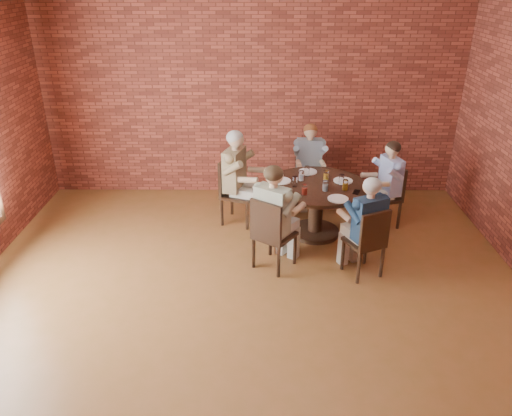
{
  "coord_description": "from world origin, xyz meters",
  "views": [
    {
      "loc": [
        0.11,
        -4.19,
        3.36
      ],
      "look_at": [
        0.08,
        1.0,
        0.86
      ],
      "focal_mm": 35.0,
      "sensor_mm": 36.0,
      "label": 1
    }
  ],
  "objects_px": {
    "diner_a": "(386,185)",
    "diner_d": "(275,218)",
    "chair_c": "(233,188)",
    "diner_c": "(239,178)",
    "chair_e": "(368,240)",
    "dining_table": "(316,199)",
    "chair_d": "(271,232)",
    "diner_e": "(365,227)",
    "chair_a": "(390,193)",
    "smartphone": "(356,192)",
    "chair_b": "(308,172)",
    "diner_b": "(309,165)"
  },
  "relations": [
    {
      "from": "diner_a",
      "to": "chair_b",
      "type": "xyz_separation_m",
      "value": [
        -1.01,
        0.82,
        -0.13
      ]
    },
    {
      "from": "diner_e",
      "to": "chair_c",
      "type": "bearing_deg",
      "value": -65.59
    },
    {
      "from": "dining_table",
      "to": "chair_d",
      "type": "bearing_deg",
      "value": -125.31
    },
    {
      "from": "dining_table",
      "to": "diner_b",
      "type": "xyz_separation_m",
      "value": [
        -0.01,
        1.01,
        0.11
      ]
    },
    {
      "from": "diner_b",
      "to": "diner_a",
      "type": "bearing_deg",
      "value": -36.82
    },
    {
      "from": "chair_a",
      "to": "diner_b",
      "type": "relative_size",
      "value": 0.7
    },
    {
      "from": "chair_c",
      "to": "diner_d",
      "type": "relative_size",
      "value": 0.72
    },
    {
      "from": "diner_d",
      "to": "chair_a",
      "type": "bearing_deg",
      "value": -110.54
    },
    {
      "from": "dining_table",
      "to": "chair_e",
      "type": "relative_size",
      "value": 1.51
    },
    {
      "from": "diner_c",
      "to": "diner_d",
      "type": "bearing_deg",
      "value": -139.51
    },
    {
      "from": "chair_b",
      "to": "diner_c",
      "type": "relative_size",
      "value": 0.66
    },
    {
      "from": "chair_a",
      "to": "chair_c",
      "type": "relative_size",
      "value": 0.93
    },
    {
      "from": "chair_b",
      "to": "diner_c",
      "type": "bearing_deg",
      "value": -146.31
    },
    {
      "from": "diner_a",
      "to": "chair_b",
      "type": "distance_m",
      "value": 1.31
    },
    {
      "from": "diner_d",
      "to": "diner_e",
      "type": "distance_m",
      "value": 1.07
    },
    {
      "from": "chair_a",
      "to": "chair_c",
      "type": "bearing_deg",
      "value": -107.88
    },
    {
      "from": "diner_b",
      "to": "diner_d",
      "type": "distance_m",
      "value": 1.94
    },
    {
      "from": "chair_d",
      "to": "diner_a",
      "type": "bearing_deg",
      "value": -108.99
    },
    {
      "from": "diner_e",
      "to": "smartphone",
      "type": "height_order",
      "value": "diner_e"
    },
    {
      "from": "diner_c",
      "to": "diner_e",
      "type": "height_order",
      "value": "diner_c"
    },
    {
      "from": "diner_a",
      "to": "diner_c",
      "type": "distance_m",
      "value": 2.07
    },
    {
      "from": "diner_b",
      "to": "smartphone",
      "type": "height_order",
      "value": "diner_b"
    },
    {
      "from": "diner_c",
      "to": "chair_e",
      "type": "xyz_separation_m",
      "value": [
        1.57,
        -1.44,
        -0.19
      ]
    },
    {
      "from": "chair_a",
      "to": "diner_c",
      "type": "height_order",
      "value": "diner_c"
    },
    {
      "from": "chair_e",
      "to": "diner_c",
      "type": "bearing_deg",
      "value": -67.35
    },
    {
      "from": "chair_b",
      "to": "diner_c",
      "type": "height_order",
      "value": "diner_c"
    },
    {
      "from": "chair_a",
      "to": "diner_d",
      "type": "height_order",
      "value": "diner_d"
    },
    {
      "from": "dining_table",
      "to": "chair_b",
      "type": "xyz_separation_m",
      "value": [
        -0.01,
        1.09,
        -0.03
      ]
    },
    {
      "from": "chair_c",
      "to": "diner_c",
      "type": "xyz_separation_m",
      "value": [
        0.09,
        -0.03,
        0.17
      ]
    },
    {
      "from": "chair_a",
      "to": "diner_c",
      "type": "bearing_deg",
      "value": -107.2
    },
    {
      "from": "chair_c",
      "to": "chair_e",
      "type": "xyz_separation_m",
      "value": [
        1.65,
        -1.47,
        -0.03
      ]
    },
    {
      "from": "smartphone",
      "to": "diner_c",
      "type": "bearing_deg",
      "value": 179.36
    },
    {
      "from": "chair_a",
      "to": "diner_c",
      "type": "relative_size",
      "value": 0.65
    },
    {
      "from": "chair_b",
      "to": "diner_d",
      "type": "height_order",
      "value": "diner_d"
    },
    {
      "from": "chair_b",
      "to": "diner_e",
      "type": "distance_m",
      "value": 2.15
    },
    {
      "from": "chair_d",
      "to": "diner_d",
      "type": "relative_size",
      "value": 0.7
    },
    {
      "from": "diner_b",
      "to": "diner_c",
      "type": "height_order",
      "value": "diner_c"
    },
    {
      "from": "chair_a",
      "to": "diner_a",
      "type": "relative_size",
      "value": 0.71
    },
    {
      "from": "chair_a",
      "to": "diner_a",
      "type": "height_order",
      "value": "diner_a"
    },
    {
      "from": "chair_d",
      "to": "chair_e",
      "type": "distance_m",
      "value": 1.15
    },
    {
      "from": "diner_c",
      "to": "diner_e",
      "type": "distance_m",
      "value": 2.06
    },
    {
      "from": "chair_a",
      "to": "diner_a",
      "type": "distance_m",
      "value": 0.16
    },
    {
      "from": "diner_a",
      "to": "diner_d",
      "type": "xyz_separation_m",
      "value": [
        -1.59,
        -1.11,
        0.04
      ]
    },
    {
      "from": "chair_c",
      "to": "chair_d",
      "type": "bearing_deg",
      "value": -139.65
    },
    {
      "from": "chair_d",
      "to": "chair_a",
      "type": "bearing_deg",
      "value": -109.71
    },
    {
      "from": "chair_a",
      "to": "diner_d",
      "type": "xyz_separation_m",
      "value": [
        -1.66,
        -1.13,
        0.18
      ]
    },
    {
      "from": "diner_a",
      "to": "diner_c",
      "type": "relative_size",
      "value": 0.92
    },
    {
      "from": "chair_d",
      "to": "chair_e",
      "type": "bearing_deg",
      "value": -152.92
    },
    {
      "from": "diner_d",
      "to": "chair_c",
      "type": "bearing_deg",
      "value": -30.11
    },
    {
      "from": "diner_c",
      "to": "chair_e",
      "type": "distance_m",
      "value": 2.13
    }
  ]
}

